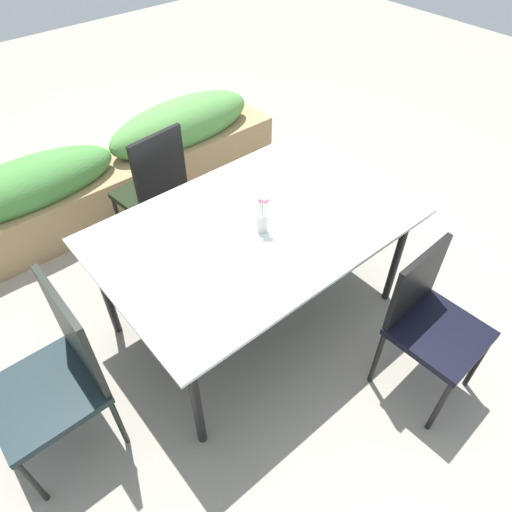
{
  "coord_description": "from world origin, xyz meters",
  "views": [
    {
      "loc": [
        -1.28,
        -1.45,
        2.41
      ],
      "look_at": [
        -0.04,
        0.01,
        0.53
      ],
      "focal_mm": 32.51,
      "sensor_mm": 36.0,
      "label": 1
    }
  ],
  "objects": [
    {
      "name": "planter_box",
      "position": [
        -0.14,
        1.61,
        0.33
      ],
      "size": [
        2.88,
        0.48,
        0.72
      ],
      "color": "#9E7F56",
      "rests_on": "ground"
    },
    {
      "name": "chair_end_left",
      "position": [
        -1.25,
        0.01,
        0.53
      ],
      "size": [
        0.48,
        0.48,
        0.98
      ],
      "rotation": [
        0.0,
        0.0,
        1.57
      ],
      "color": "#18272A",
      "rests_on": "ground"
    },
    {
      "name": "dining_table",
      "position": [
        -0.04,
        0.01,
        0.72
      ],
      "size": [
        1.72,
        1.12,
        0.77
      ],
      "color": "silver",
      "rests_on": "ground"
    },
    {
      "name": "chair_far_side",
      "position": [
        -0.17,
        0.93,
        0.55
      ],
      "size": [
        0.45,
        0.45,
        1.0
      ],
      "rotation": [
        0.0,
        0.0,
        0.11
      ],
      "color": "black",
      "rests_on": "ground"
    },
    {
      "name": "chair_near_right",
      "position": [
        0.34,
        -0.91,
        0.53
      ],
      "size": [
        0.44,
        0.44,
        0.9
      ],
      "rotation": [
        0.0,
        0.0,
        3.18
      ],
      "color": "black",
      "rests_on": "ground"
    },
    {
      "name": "flower_vase",
      "position": [
        -0.05,
        -0.05,
        0.87
      ],
      "size": [
        0.06,
        0.06,
        0.23
      ],
      "color": "silver",
      "rests_on": "dining_table"
    },
    {
      "name": "ground_plane",
      "position": [
        0.0,
        0.0,
        0.0
      ],
      "size": [
        12.0,
        12.0,
        0.0
      ],
      "primitive_type": "plane",
      "color": "gray"
    }
  ]
}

